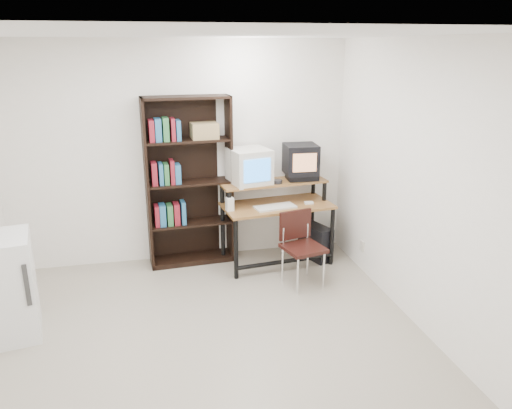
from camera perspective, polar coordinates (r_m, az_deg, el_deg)
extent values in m
cube|color=#A99E8C|center=(4.59, -5.93, -15.74)|extent=(4.00, 4.00, 0.01)
cube|color=white|center=(3.83, -7.24, 18.78)|extent=(4.00, 4.00, 0.01)
cube|color=white|center=(5.95, -8.69, 5.72)|extent=(4.00, 0.01, 2.60)
cube|color=white|center=(2.22, -0.51, -15.69)|extent=(4.00, 0.01, 2.60)
cube|color=white|center=(4.66, 18.70, 1.60)|extent=(0.01, 4.00, 2.60)
cube|color=olive|center=(5.87, 2.43, -0.11)|extent=(1.33, 0.77, 0.03)
cube|color=olive|center=(5.91, 2.02, 2.55)|extent=(1.30, 0.52, 0.02)
cylinder|color=black|center=(5.57, -2.30, -5.08)|extent=(0.05, 0.05, 0.72)
cylinder|color=black|center=(5.99, 8.66, -3.59)|extent=(0.05, 0.05, 0.72)
cylinder|color=black|center=(6.02, -3.83, -1.97)|extent=(0.05, 0.05, 0.98)
cylinder|color=black|center=(6.41, 6.46, -0.80)|extent=(0.05, 0.05, 0.98)
cylinder|color=black|center=(5.85, 3.34, -6.51)|extent=(1.19, 0.18, 0.05)
cube|color=silver|center=(5.81, -0.78, 4.37)|extent=(0.52, 0.52, 0.41)
cube|color=#2D84F2|center=(5.61, 0.16, 3.90)|extent=(0.32, 0.08, 0.26)
cube|color=black|center=(6.02, 5.26, 3.14)|extent=(0.37, 0.28, 0.08)
cube|color=black|center=(5.97, 5.12, 5.18)|extent=(0.39, 0.38, 0.35)
cube|color=tan|center=(5.79, 5.59, 4.77)|extent=(0.28, 0.03, 0.21)
cylinder|color=#26262B|center=(5.83, 2.44, 2.56)|extent=(0.13, 0.13, 0.05)
cube|color=silver|center=(5.74, 2.21, -0.36)|extent=(0.50, 0.29, 0.03)
cube|color=black|center=(5.90, 6.19, -0.07)|extent=(0.24, 0.20, 0.01)
cube|color=white|center=(5.91, 6.06, 0.15)|extent=(0.10, 0.06, 0.03)
cube|color=silver|center=(5.63, -3.01, -0.03)|extent=(0.09, 0.09, 0.17)
cube|color=black|center=(6.20, 6.82, -4.27)|extent=(0.34, 0.49, 0.42)
cube|color=black|center=(5.42, 5.44, -4.99)|extent=(0.49, 0.49, 0.04)
cube|color=black|center=(5.49, 4.51, -2.30)|extent=(0.38, 0.12, 0.33)
cylinder|color=silver|center=(5.31, 4.78, -8.16)|extent=(0.02, 0.02, 0.41)
cylinder|color=silver|center=(5.47, 7.74, -7.45)|extent=(0.02, 0.02, 0.41)
cylinder|color=silver|center=(5.56, 3.04, -6.86)|extent=(0.02, 0.02, 0.41)
cylinder|color=silver|center=(5.72, 5.92, -6.22)|extent=(0.02, 0.02, 0.41)
cube|color=black|center=(5.82, -12.35, 2.11)|extent=(0.05, 0.33, 1.99)
cube|color=black|center=(5.95, -3.08, 2.86)|extent=(0.05, 0.33, 1.99)
cube|color=black|center=(6.01, -7.90, 2.87)|extent=(0.99, 0.09, 1.99)
cube|color=black|center=(5.69, -8.07, 12.04)|extent=(1.01, 0.40, 0.03)
cube|color=black|center=(6.19, -7.30, -6.13)|extent=(1.01, 0.40, 0.06)
cube|color=black|center=(6.01, -7.47, -2.07)|extent=(0.95, 0.37, 0.03)
cube|color=black|center=(5.87, -7.66, 2.50)|extent=(0.95, 0.37, 0.03)
cube|color=black|center=(5.76, -7.87, 7.27)|extent=(0.95, 0.37, 0.02)
cube|color=olive|center=(5.77, -5.93, 8.40)|extent=(0.32, 0.26, 0.18)
cube|color=white|center=(5.00, -27.13, -8.50)|extent=(0.65, 0.65, 0.95)
cube|color=#333333|center=(4.67, -24.72, -8.38)|extent=(0.04, 0.02, 0.38)
cube|color=beige|center=(5.94, 12.01, -4.63)|extent=(0.02, 0.08, 0.12)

